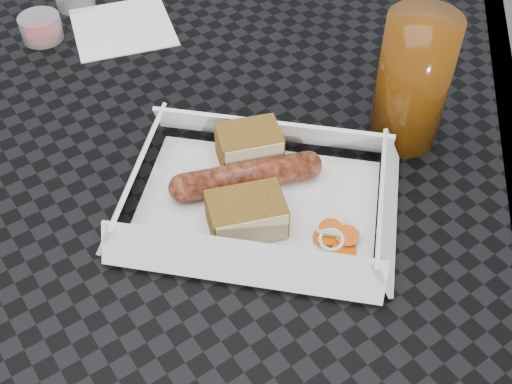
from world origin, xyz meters
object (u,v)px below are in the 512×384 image
Objects in this scene: patio_table at (142,193)px; bratwurst at (246,176)px; drink_glass at (413,82)px; food_tray at (258,205)px.

patio_table is 0.16m from bratwurst.
drink_glass reaches higher than bratwurst.
drink_glass is (0.27, 0.06, 0.15)m from patio_table.
patio_table is 5.78× the size of bratwurst.
patio_table is 5.74× the size of drink_glass.
food_tray is (0.14, -0.06, 0.08)m from patio_table.
drink_glass is at bearing 12.89° from patio_table.
drink_glass reaches higher than patio_table.
bratwurst is at bearing 126.86° from food_tray.
bratwurst is (-0.01, 0.02, 0.02)m from food_tray.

